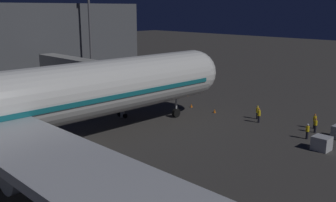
{
  "coord_description": "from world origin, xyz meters",
  "views": [
    {
      "loc": [
        -35.48,
        20.49,
        14.33
      ],
      "look_at": [
        -3.0,
        -11.57,
        3.5
      ],
      "focal_mm": 41.9,
      "sensor_mm": 36.0,
      "label": 1
    }
  ],
  "objects_px": {
    "ground_crew_marshaller_fwd": "(315,120)",
    "ground_crew_by_belt_loader": "(257,112)",
    "traffic_cone_nose_starboard": "(191,105)",
    "jet_bridge": "(91,70)",
    "ground_crew_under_port_wing": "(307,131)",
    "ground_crew_by_tug": "(259,115)",
    "traffic_cone_nose_port": "(215,111)",
    "apron_floodlight_mast": "(90,29)",
    "baggage_container_near_belt": "(322,143)",
    "ground_crew_near_nose_gear": "(315,125)"
  },
  "relations": [
    {
      "from": "ground_crew_by_belt_loader",
      "to": "traffic_cone_nose_starboard",
      "type": "distance_m",
      "value": 10.52
    },
    {
      "from": "ground_crew_by_belt_loader",
      "to": "ground_crew_by_tug",
      "type": "xyz_separation_m",
      "value": [
        -1.07,
        1.32,
        0.03
      ]
    },
    {
      "from": "ground_crew_by_tug",
      "to": "traffic_cone_nose_port",
      "type": "distance_m",
      "value": 7.1
    },
    {
      "from": "traffic_cone_nose_port",
      "to": "ground_crew_by_tug",
      "type": "bearing_deg",
      "value": -178.4
    },
    {
      "from": "baggage_container_near_belt",
      "to": "ground_crew_near_nose_gear",
      "type": "xyz_separation_m",
      "value": [
        3.11,
        -5.16,
        0.24
      ]
    },
    {
      "from": "jet_bridge",
      "to": "ground_crew_near_nose_gear",
      "type": "height_order",
      "value": "jet_bridge"
    },
    {
      "from": "apron_floodlight_mast",
      "to": "ground_crew_by_tug",
      "type": "distance_m",
      "value": 36.13
    },
    {
      "from": "traffic_cone_nose_starboard",
      "to": "ground_crew_near_nose_gear",
      "type": "bearing_deg",
      "value": -175.78
    },
    {
      "from": "apron_floodlight_mast",
      "to": "baggage_container_near_belt",
      "type": "relative_size",
      "value": 10.85
    },
    {
      "from": "baggage_container_near_belt",
      "to": "ground_crew_under_port_wing",
      "type": "distance_m",
      "value": 3.53
    },
    {
      "from": "apron_floodlight_mast",
      "to": "ground_crew_by_belt_loader",
      "type": "bearing_deg",
      "value": -174.53
    },
    {
      "from": "ground_crew_near_nose_gear",
      "to": "ground_crew_by_tug",
      "type": "distance_m",
      "value": 7.07
    },
    {
      "from": "ground_crew_under_port_wing",
      "to": "traffic_cone_nose_port",
      "type": "bearing_deg",
      "value": -6.04
    },
    {
      "from": "baggage_container_near_belt",
      "to": "ground_crew_by_belt_loader",
      "type": "xyz_separation_m",
      "value": [
        11.15,
        -5.31,
        0.27
      ]
    },
    {
      "from": "ground_crew_by_belt_loader",
      "to": "ground_crew_by_tug",
      "type": "distance_m",
      "value": 1.7
    },
    {
      "from": "traffic_cone_nose_starboard",
      "to": "apron_floodlight_mast",
      "type": "bearing_deg",
      "value": 4.21
    },
    {
      "from": "baggage_container_near_belt",
      "to": "ground_crew_by_tug",
      "type": "distance_m",
      "value": 10.85
    },
    {
      "from": "jet_bridge",
      "to": "apron_floodlight_mast",
      "type": "xyz_separation_m",
      "value": [
        13.25,
        -8.95,
        5.03
      ]
    },
    {
      "from": "baggage_container_near_belt",
      "to": "ground_crew_marshaller_fwd",
      "type": "xyz_separation_m",
      "value": [
        3.91,
        -6.66,
        0.28
      ]
    },
    {
      "from": "jet_bridge",
      "to": "ground_crew_near_nose_gear",
      "type": "xyz_separation_m",
      "value": [
        -28.48,
        -12.02,
        -4.7
      ]
    },
    {
      "from": "jet_bridge",
      "to": "traffic_cone_nose_starboard",
      "type": "bearing_deg",
      "value": -133.3
    },
    {
      "from": "apron_floodlight_mast",
      "to": "baggage_container_near_belt",
      "type": "height_order",
      "value": "apron_floodlight_mast"
    },
    {
      "from": "jet_bridge",
      "to": "ground_crew_under_port_wing",
      "type": "height_order",
      "value": "jet_bridge"
    },
    {
      "from": "jet_bridge",
      "to": "ground_crew_marshaller_fwd",
      "type": "distance_m",
      "value": 31.15
    },
    {
      "from": "jet_bridge",
      "to": "ground_crew_by_belt_loader",
      "type": "distance_m",
      "value": 24.24
    },
    {
      "from": "ground_crew_by_belt_loader",
      "to": "apron_floodlight_mast",
      "type": "bearing_deg",
      "value": 5.47
    },
    {
      "from": "ground_crew_under_port_wing",
      "to": "apron_floodlight_mast",
      "type": "bearing_deg",
      "value": 0.25
    },
    {
      "from": "ground_crew_marshaller_fwd",
      "to": "traffic_cone_nose_starboard",
      "type": "relative_size",
      "value": 3.34
    },
    {
      "from": "ground_crew_marshaller_fwd",
      "to": "ground_crew_by_tug",
      "type": "bearing_deg",
      "value": 23.33
    },
    {
      "from": "ground_crew_by_tug",
      "to": "ground_crew_under_port_wing",
      "type": "bearing_deg",
      "value": 166.86
    },
    {
      "from": "apron_floodlight_mast",
      "to": "ground_crew_marshaller_fwd",
      "type": "relative_size",
      "value": 10.07
    },
    {
      "from": "baggage_container_near_belt",
      "to": "traffic_cone_nose_port",
      "type": "relative_size",
      "value": 3.1
    },
    {
      "from": "jet_bridge",
      "to": "ground_crew_under_port_wing",
      "type": "relative_size",
      "value": 12.82
    },
    {
      "from": "apron_floodlight_mast",
      "to": "ground_crew_marshaller_fwd",
      "type": "height_order",
      "value": "apron_floodlight_mast"
    },
    {
      "from": "jet_bridge",
      "to": "ground_crew_marshaller_fwd",
      "type": "height_order",
      "value": "jet_bridge"
    },
    {
      "from": "apron_floodlight_mast",
      "to": "ground_crew_near_nose_gear",
      "type": "height_order",
      "value": "apron_floodlight_mast"
    },
    {
      "from": "apron_floodlight_mast",
      "to": "traffic_cone_nose_starboard",
      "type": "distance_m",
      "value": 25.59
    },
    {
      "from": "ground_crew_marshaller_fwd",
      "to": "traffic_cone_nose_starboard",
      "type": "distance_m",
      "value": 17.87
    },
    {
      "from": "ground_crew_by_tug",
      "to": "jet_bridge",
      "type": "bearing_deg",
      "value": 26.8
    },
    {
      "from": "ground_crew_near_nose_gear",
      "to": "ground_crew_by_belt_loader",
      "type": "distance_m",
      "value": 8.04
    },
    {
      "from": "apron_floodlight_mast",
      "to": "ground_crew_marshaller_fwd",
      "type": "xyz_separation_m",
      "value": [
        -40.93,
        -4.57,
        -9.69
      ]
    },
    {
      "from": "ground_crew_near_nose_gear",
      "to": "traffic_cone_nose_port",
      "type": "relative_size",
      "value": 3.2
    },
    {
      "from": "apron_floodlight_mast",
      "to": "traffic_cone_nose_starboard",
      "type": "height_order",
      "value": "apron_floodlight_mast"
    },
    {
      "from": "ground_crew_marshaller_fwd",
      "to": "ground_crew_by_belt_loader",
      "type": "bearing_deg",
      "value": 10.52
    },
    {
      "from": "baggage_container_near_belt",
      "to": "ground_crew_by_belt_loader",
      "type": "height_order",
      "value": "ground_crew_by_belt_loader"
    },
    {
      "from": "ground_crew_near_nose_gear",
      "to": "ground_crew_by_belt_loader",
      "type": "relative_size",
      "value": 0.96
    },
    {
      "from": "ground_crew_under_port_wing",
      "to": "ground_crew_by_tug",
      "type": "distance_m",
      "value": 7.59
    },
    {
      "from": "apron_floodlight_mast",
      "to": "ground_crew_by_belt_loader",
      "type": "height_order",
      "value": "apron_floodlight_mast"
    },
    {
      "from": "ground_crew_near_nose_gear",
      "to": "traffic_cone_nose_port",
      "type": "bearing_deg",
      "value": 5.54
    },
    {
      "from": "ground_crew_by_tug",
      "to": "ground_crew_marshaller_fwd",
      "type": "bearing_deg",
      "value": -156.67
    }
  ]
}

